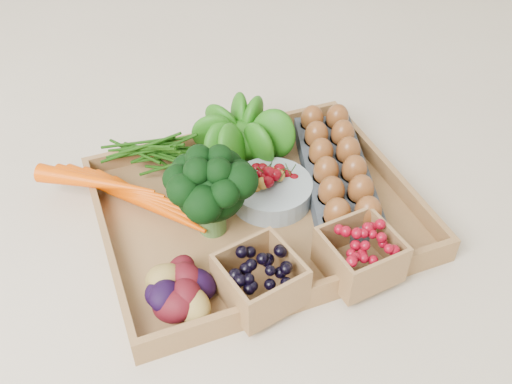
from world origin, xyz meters
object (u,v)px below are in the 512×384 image
object	(u,v)px
broccoli	(211,203)
cherry_bowl	(271,191)
tray	(256,213)
egg_carton	(336,175)

from	to	relation	value
broccoli	cherry_bowl	distance (m)	0.14
tray	broccoli	size ratio (longest dim) A/B	3.50
tray	egg_carton	xyz separation A→B (m)	(0.17, 0.02, 0.03)
broccoli	egg_carton	bearing A→B (deg)	7.32
broccoli	egg_carton	distance (m)	0.26
cherry_bowl	egg_carton	world-z (taller)	cherry_bowl
tray	broccoli	bearing A→B (deg)	-169.41
tray	cherry_bowl	xyz separation A→B (m)	(0.04, 0.02, 0.03)
egg_carton	broccoli	bearing A→B (deg)	-155.82
cherry_bowl	egg_carton	xyz separation A→B (m)	(0.13, -0.00, -0.00)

